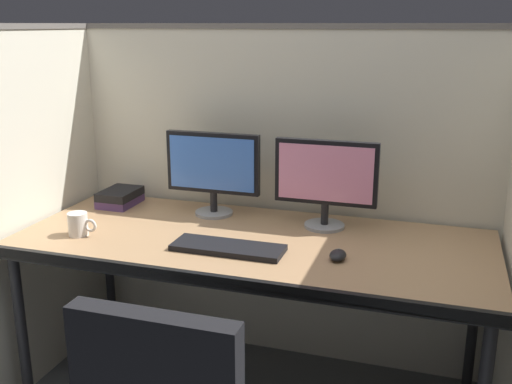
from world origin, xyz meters
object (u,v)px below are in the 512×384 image
(computer_mouse, at_px, (338,255))
(book_stack, at_px, (120,197))
(keyboard_main, at_px, (228,248))
(desk, at_px, (251,251))
(coffee_mug, at_px, (79,224))
(monitor_right, at_px, (326,178))
(monitor_left, at_px, (213,168))

(computer_mouse, bearing_deg, book_stack, 162.06)
(keyboard_main, xyz_separation_m, computer_mouse, (0.41, 0.04, 0.01))
(desk, relative_size, book_stack, 8.67)
(computer_mouse, bearing_deg, coffee_mug, -176.51)
(monitor_right, distance_m, computer_mouse, 0.41)
(computer_mouse, distance_m, coffee_mug, 1.05)
(desk, relative_size, computer_mouse, 19.79)
(book_stack, bearing_deg, coffee_mug, -82.40)
(keyboard_main, relative_size, book_stack, 1.96)
(monitor_left, bearing_deg, computer_mouse, -29.79)
(desk, xyz_separation_m, keyboard_main, (-0.05, -0.14, 0.06))
(desk, relative_size, monitor_left, 4.42)
(keyboard_main, distance_m, computer_mouse, 0.42)
(monitor_right, distance_m, book_stack, 1.01)
(monitor_left, bearing_deg, keyboard_main, -61.52)
(desk, bearing_deg, book_stack, 161.07)
(monitor_right, height_order, computer_mouse, monitor_right)
(desk, relative_size, coffee_mug, 15.08)
(monitor_right, distance_m, keyboard_main, 0.52)
(computer_mouse, bearing_deg, monitor_left, 150.21)
(monitor_right, relative_size, keyboard_main, 1.00)
(monitor_left, xyz_separation_m, computer_mouse, (0.63, -0.36, -0.20))
(book_stack, bearing_deg, monitor_left, 0.27)
(monitor_right, bearing_deg, desk, -137.03)
(monitor_left, xyz_separation_m, keyboard_main, (0.22, -0.40, -0.20))
(coffee_mug, bearing_deg, desk, 13.89)
(monitor_left, bearing_deg, coffee_mug, -134.71)
(desk, height_order, monitor_left, monitor_left)
(monitor_left, relative_size, book_stack, 1.96)
(desk, xyz_separation_m, monitor_left, (-0.26, 0.26, 0.27))
(computer_mouse, xyz_separation_m, coffee_mug, (-1.05, -0.06, 0.03))
(monitor_right, height_order, book_stack, monitor_right)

